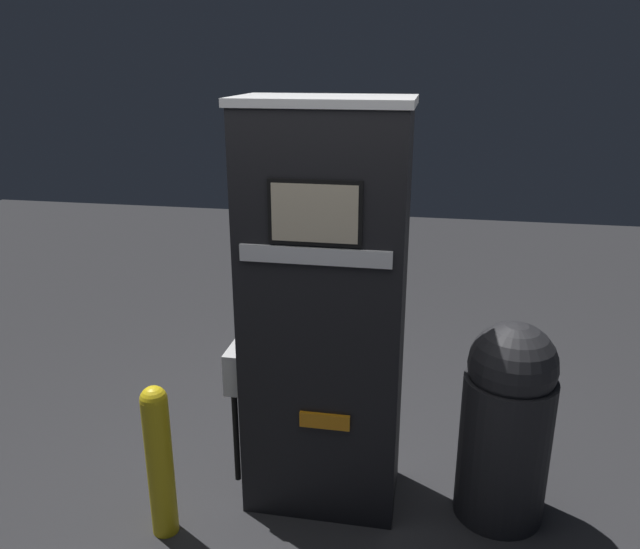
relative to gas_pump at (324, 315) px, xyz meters
name	(u,v)px	position (x,y,z in m)	size (l,w,h in m)	color
ground_plane	(316,520)	(0.00, -0.25, -1.09)	(14.00, 14.00, 0.00)	#2D2D30
gas_pump	(324,315)	(0.00, 0.00, 0.00)	(0.91, 0.53, 2.17)	black
safety_bollard	(159,457)	(-0.75, -0.46, -0.64)	(0.13, 0.13, 0.84)	yellow
trash_bin	(506,421)	(0.96, 0.01, -0.52)	(0.47, 0.47, 1.11)	#232326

